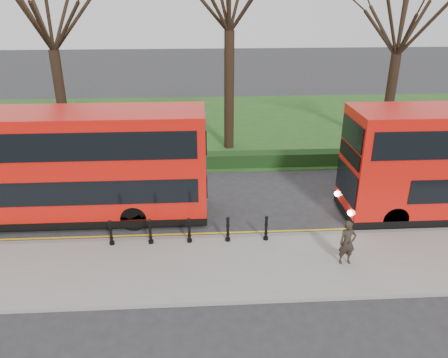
{
  "coord_description": "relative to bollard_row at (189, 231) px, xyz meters",
  "views": [
    {
      "loc": [
        0.13,
        -16.13,
        9.29
      ],
      "look_at": [
        1.13,
        0.5,
        2.0
      ],
      "focal_mm": 35.0,
      "sensor_mm": 36.0,
      "label": 1
    }
  ],
  "objects": [
    {
      "name": "tree_right",
      "position": [
        12.34,
        11.35,
        6.89
      ],
      "size": [
        6.64,
        6.64,
        10.38
      ],
      "color": "black",
      "rests_on": "ground"
    },
    {
      "name": "ground",
      "position": [
        0.34,
        1.35,
        -0.65
      ],
      "size": [
        120.0,
        120.0,
        0.0
      ],
      "primitive_type": "plane",
      "color": "#28282B",
      "rests_on": "ground"
    },
    {
      "name": "bollard_row",
      "position": [
        0.0,
        0.0,
        0.0
      ],
      "size": [
        6.18,
        0.15,
        1.0
      ],
      "color": "black",
      "rests_on": "pavement"
    },
    {
      "name": "yellow_line_inner",
      "position": [
        0.34,
        0.85,
        -0.64
      ],
      "size": [
        60.0,
        0.1,
        0.01
      ],
      "primitive_type": "cube",
      "color": "yellow",
      "rests_on": "ground"
    },
    {
      "name": "grass_verge",
      "position": [
        0.34,
        16.35,
        -0.62
      ],
      "size": [
        60.0,
        18.0,
        0.06
      ],
      "primitive_type": "cube",
      "color": "#204818",
      "rests_on": "ground"
    },
    {
      "name": "hedge",
      "position": [
        0.34,
        8.15,
        -0.25
      ],
      "size": [
        60.0,
        0.9,
        0.8
      ],
      "primitive_type": "cube",
      "color": "black",
      "rests_on": "ground"
    },
    {
      "name": "pavement",
      "position": [
        0.34,
        -1.65,
        -0.57
      ],
      "size": [
        60.0,
        4.0,
        0.15
      ],
      "primitive_type": "cube",
      "color": "gray",
      "rests_on": "ground"
    },
    {
      "name": "bus_lead",
      "position": [
        -5.26,
        2.58,
        1.76
      ],
      "size": [
        12.0,
        2.75,
        4.77
      ],
      "color": "red",
      "rests_on": "ground"
    },
    {
      "name": "yellow_line_outer",
      "position": [
        0.34,
        0.65,
        -0.64
      ],
      "size": [
        60.0,
        0.1,
        0.01
      ],
      "primitive_type": "cube",
      "color": "yellow",
      "rests_on": "ground"
    },
    {
      "name": "pedestrian",
      "position": [
        5.65,
        -1.75,
        0.34
      ],
      "size": [
        0.63,
        0.43,
        1.68
      ],
      "primitive_type": "imported",
      "rotation": [
        0.0,
        0.0,
        0.05
      ],
      "color": "#2C241B",
      "rests_on": "pavement"
    },
    {
      "name": "kerb",
      "position": [
        0.34,
        0.35,
        -0.57
      ],
      "size": [
        60.0,
        0.25,
        0.16
      ],
      "primitive_type": "cube",
      "color": "slate",
      "rests_on": "ground"
    },
    {
      "name": "tree_left",
      "position": [
        -7.66,
        11.35,
        7.41
      ],
      "size": [
        7.1,
        7.1,
        11.09
      ],
      "color": "black",
      "rests_on": "ground"
    }
  ]
}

